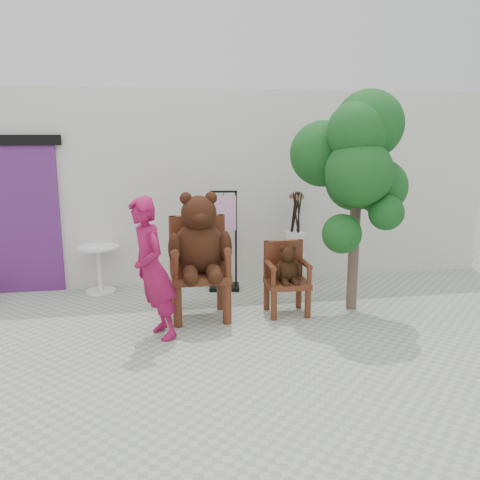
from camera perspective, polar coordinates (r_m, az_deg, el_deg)
The scene contains 10 objects.
ground_plane at distance 5.84m, azimuth 1.33°, elevation -11.82°, with size 60.00×60.00×0.00m, color #A4A997.
back_wall at distance 8.44m, azimuth -2.79°, elevation 6.15°, with size 9.00×1.00×3.00m, color silver.
doorway at distance 8.14m, azimuth -23.73°, elevation 2.55°, with size 1.40×0.11×2.33m.
chair_big at distance 6.45m, azimuth -4.59°, elevation -0.92°, with size 0.80×0.86×1.64m.
chair_small at distance 6.71m, azimuth 5.25°, elevation -3.57°, with size 0.54×0.50×0.95m.
person at distance 5.86m, azimuth -9.81°, elevation -3.27°, with size 0.61×0.40×1.66m, color #931244.
cafe_table at distance 7.86m, azimuth -15.54°, elevation -2.57°, with size 0.60×0.60×0.70m.
display_stand at distance 7.69m, azimuth -1.80°, elevation -1.34°, with size 0.50×0.41×1.51m.
stool_bucket at distance 8.09m, azimuth 6.21°, elevation -0.32°, with size 0.32×0.32×1.45m.
tree at distance 6.64m, azimuth 12.90°, elevation 8.84°, with size 1.45×1.45×2.88m.
Camera 1 is at (-1.06, -5.23, 2.35)m, focal length 38.00 mm.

